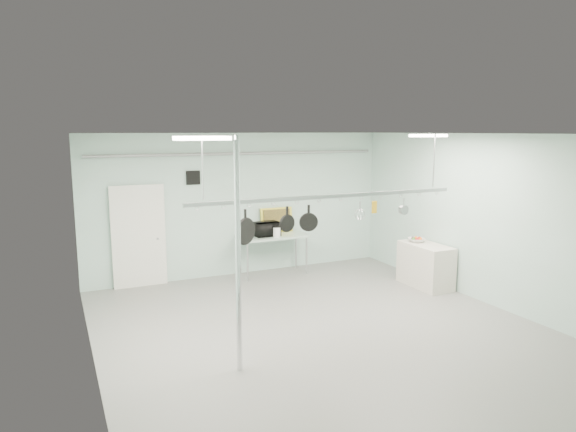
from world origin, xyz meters
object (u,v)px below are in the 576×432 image
chrome_pole (238,257)px  skillet_right (309,218)px  fruit_bowl (417,240)px  skillet_left (245,227)px  prep_table (273,238)px  side_cabinet (425,265)px  coffee_canister (277,232)px  microwave (266,229)px  skillet_mid (287,218)px  pot_rack (330,195)px

chrome_pole → skillet_right: chrome_pole is taller
fruit_bowl → skillet_left: 4.67m
prep_table → side_cabinet: size_ratio=1.33×
prep_table → coffee_canister: size_ratio=7.22×
microwave → skillet_mid: skillet_mid is taller
coffee_canister → pot_rack: bearing=-97.6°
prep_table → microwave: bearing=177.4°
skillet_mid → skillet_right: size_ratio=0.91×
chrome_pole → skillet_left: size_ratio=5.78×
microwave → fruit_bowl: microwave is taller
side_cabinet → fruit_bowl: 0.57m
prep_table → fruit_bowl: fruit_bowl is taller
chrome_pole → microwave: 4.75m
microwave → fruit_bowl: size_ratio=1.66×
prep_table → side_cabinet: bearing=-40.8°
prep_table → side_cabinet: (2.55, -2.20, -0.38)m
prep_table → skillet_mid: bearing=-109.5°
fruit_bowl → skillet_left: skillet_left is taller
skillet_left → fruit_bowl: bearing=-10.5°
side_cabinet → skillet_right: 3.79m
prep_table → microwave: microwave is taller
chrome_pole → skillet_right: (1.51, 0.90, 0.28)m
side_cabinet → coffee_canister: coffee_canister is taller
side_cabinet → coffee_canister: bearing=141.7°
skillet_right → skillet_mid: bearing=-160.2°
chrome_pole → fruit_bowl: size_ratio=9.25×
chrome_pole → coffee_canister: chrome_pole is taller
prep_table → chrome_pole: bearing=-118.7°
side_cabinet → skillet_left: skillet_left is taller
chrome_pole → side_cabinet: 5.37m
side_cabinet → prep_table: bearing=139.2°
chrome_pole → pot_rack: (1.90, 0.90, 0.63)m
pot_rack → skillet_left: bearing=180.0°
coffee_canister → skillet_right: bearing=-104.4°
prep_table → pot_rack: size_ratio=0.33×
chrome_pole → fruit_bowl: chrome_pole is taller
skillet_mid → skillet_right: bearing=-9.0°
prep_table → coffee_canister: bearing=-86.5°
skillet_left → skillet_mid: 0.70m
prep_table → skillet_mid: size_ratio=4.20×
prep_table → coffee_canister: 0.27m
side_cabinet → microwave: 3.54m
chrome_pole → coffee_canister: 4.66m
skillet_right → prep_table: bearing=96.4°
side_cabinet → skillet_left: (-4.41, -1.10, 1.36)m
side_cabinet → pot_rack: (-2.95, -1.10, 1.78)m
skillet_left → skillet_mid: size_ratio=1.45×
side_cabinet → skillet_left: size_ratio=2.17×
coffee_canister → chrome_pole: bearing=-120.0°
microwave → coffee_canister: (0.16, -0.20, -0.05)m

